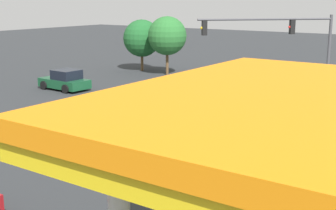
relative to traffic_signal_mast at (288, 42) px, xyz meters
name	(u,v)px	position (x,y,z in m)	size (l,w,h in m)	color
ground_plane	(168,120)	(5.18, -5.18, -4.49)	(152.36, 152.36, 0.00)	#2B2D30
crosswalk_markings	(93,106)	(5.18, -11.32, -4.48)	(9.99, 4.40, 0.01)	silver
traffic_signal_mast	(288,42)	(0.00, 0.00, 0.00)	(6.00, 6.00, 6.09)	#47474C
car_1	(150,103)	(4.77, -6.85, -3.78)	(4.63, 2.13, 1.49)	silver
car_5	(65,81)	(2.10, -17.24, -3.76)	(2.35, 4.23, 1.60)	#144728
tree_corner_a	(167,36)	(-8.51, -14.83, -0.83)	(3.59, 3.59, 5.47)	brown
tree_corner_b	(142,38)	(-9.36, -18.48, -1.27)	(3.67, 3.67, 5.05)	brown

